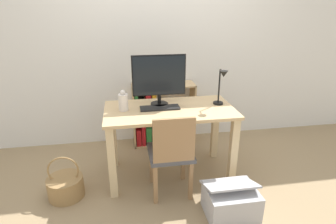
% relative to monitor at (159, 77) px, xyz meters
% --- Properties ---
extents(ground_plane, '(10.00, 10.00, 0.00)m').
position_rel_monitor_xyz_m(ground_plane, '(0.08, -0.13, -1.03)').
color(ground_plane, '#997F5B').
extents(wall_back, '(8.00, 0.05, 2.60)m').
position_rel_monitor_xyz_m(wall_back, '(0.08, 0.78, 0.27)').
color(wall_back, silver).
rests_on(wall_back, ground_plane).
extents(desk, '(1.26, 0.67, 0.74)m').
position_rel_monitor_xyz_m(desk, '(0.08, -0.13, -0.43)').
color(desk, tan).
rests_on(desk, ground_plane).
extents(monitor, '(0.53, 0.18, 0.50)m').
position_rel_monitor_xyz_m(monitor, '(0.00, 0.00, 0.00)').
color(monitor, black).
rests_on(monitor, desk).
extents(keyboard, '(0.38, 0.14, 0.02)m').
position_rel_monitor_xyz_m(keyboard, '(-0.01, -0.12, -0.28)').
color(keyboard, black).
rests_on(keyboard, desk).
extents(vase, '(0.09, 0.09, 0.20)m').
position_rel_monitor_xyz_m(vase, '(-0.36, -0.10, -0.20)').
color(vase, silver).
rests_on(vase, desk).
extents(desk_lamp, '(0.10, 0.19, 0.37)m').
position_rel_monitor_xyz_m(desk_lamp, '(0.59, -0.14, -0.06)').
color(desk_lamp, black).
rests_on(desk_lamp, desk).
extents(chair, '(0.40, 0.40, 0.84)m').
position_rel_monitor_xyz_m(chair, '(0.04, -0.47, -0.58)').
color(chair, '#4C4C51').
rests_on(chair, ground_plane).
extents(bookshelf, '(0.77, 0.28, 0.78)m').
position_rel_monitor_xyz_m(bookshelf, '(0.01, 0.60, -0.69)').
color(bookshelf, tan).
rests_on(bookshelf, ground_plane).
extents(basket, '(0.33, 0.33, 0.42)m').
position_rel_monitor_xyz_m(basket, '(-0.94, -0.34, -0.92)').
color(basket, '#997547').
rests_on(basket, ground_plane).
extents(storage_box, '(0.43, 0.42, 0.33)m').
position_rel_monitor_xyz_m(storage_box, '(0.49, -0.83, -0.89)').
color(storage_box, '#B2B2B7').
rests_on(storage_box, ground_plane).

